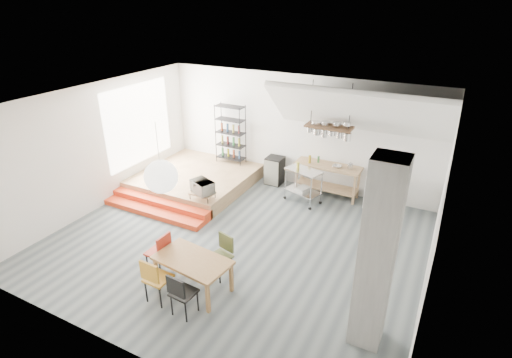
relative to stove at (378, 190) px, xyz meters
The scene contains 26 objects.
floor 4.05m from the stove, 128.38° to the right, with size 8.00×8.00×0.00m, color #4B5457.
wall_back 2.76m from the stove, behind, with size 8.00×0.04×3.20m, color silver.
wall_left 7.31m from the stove, 154.10° to the right, with size 0.04×7.00×3.20m, color silver.
wall_right 3.67m from the stove, 64.58° to the right, with size 0.04×7.00×3.20m, color silver.
ceiling 4.86m from the stove, 128.38° to the right, with size 8.00×7.00×0.02m, color white.
slope_ceiling 2.20m from the stove, 159.90° to the right, with size 4.40×1.80×0.15m, color white.
window_pane 6.82m from the stove, 165.66° to the right, with size 0.02×2.50×2.20m, color white.
platform 5.14m from the stove, 166.98° to the right, with size 3.00×3.00×0.40m, color olive.
step_lower 5.90m from the stove, 148.15° to the right, with size 3.00×0.35×0.13m, color red.
step_upper 5.72m from the stove, 151.14° to the right, with size 3.00×0.35×0.27m, color red.
concrete_column 4.86m from the stove, 80.25° to the right, with size 0.50×0.50×3.20m, color gray.
kitchen_counter 1.41m from the stove, behind, with size 1.80×0.60×0.91m.
stove is the anchor object (origin of this frame).
pot_rack 2.04m from the stove, behind, with size 1.20×0.50×1.43m.
wire_shelving 4.58m from the stove, behind, with size 0.88×0.38×1.80m.
microwave_shelf 4.58m from the stove, 148.33° to the right, with size 0.60×0.40×0.16m.
paper_lantern 5.97m from the stove, 121.56° to the right, with size 0.60×0.60×0.60m, color white.
dining_table 5.49m from the stove, 115.87° to the right, with size 1.51×0.96×0.67m.
chair_mustard 6.21m from the stove, 116.55° to the right, with size 0.44×0.44×0.93m.
chair_black 6.02m from the stove, 111.01° to the right, with size 0.43×0.43×0.87m.
chair_olive 4.81m from the stove, 116.27° to the right, with size 0.49×0.49×0.88m.
chair_red 5.82m from the stove, 123.90° to the right, with size 0.42×0.42×0.90m.
rolling_cart 1.97m from the stove, 159.77° to the right, with size 1.05×0.78×0.93m.
mini_fridge 3.02m from the stove, behind, with size 0.48×0.48×0.82m, color black.
microwave 4.59m from the stove, 148.33° to the right, with size 0.59×0.40×0.33m, color beige.
bowl 1.23m from the stove, behind, with size 0.24×0.24×0.06m, color silver.
Camera 1 is at (3.94, -6.63, 5.12)m, focal length 28.00 mm.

